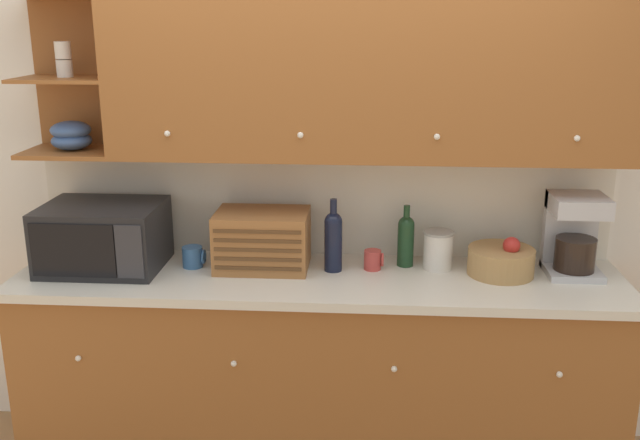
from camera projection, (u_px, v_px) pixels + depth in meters
The scene contains 14 objects.
ground_plane at pixel (323, 424), 3.74m from camera, with size 24.00×24.00×0.00m, color #9E754C.
wall_back at pixel (324, 181), 3.40m from camera, with size 5.09×0.06×2.60m.
counter_unit at pixel (319, 370), 3.32m from camera, with size 2.71×0.63×0.95m.
backsplash_panel at pixel (323, 203), 3.39m from camera, with size 2.69×0.01×0.51m.
upper_cabinets at pixel (359, 78), 3.07m from camera, with size 2.69×0.35×0.70m.
microwave at pixel (103, 236), 3.23m from camera, with size 0.53×0.42×0.30m.
mug at pixel (193, 257), 3.27m from camera, with size 0.10×0.09×0.10m.
bread_box at pixel (262, 240), 3.24m from camera, with size 0.42×0.30×0.26m.
second_wine_bottle at pixel (333, 239), 3.19m from camera, with size 0.08×0.08×0.33m.
mug_blue_second at pixel (373, 260), 3.24m from camera, with size 0.09×0.08×0.09m.
wine_bottle at pixel (406, 238), 3.26m from camera, with size 0.08×0.08×0.29m.
storage_canister at pixel (438, 250), 3.23m from camera, with size 0.14×0.14×0.18m.
fruit_basket at pixel (501, 261), 3.17m from camera, with size 0.29×0.29×0.18m.
coffee_maker at pixel (574, 234), 3.15m from camera, with size 0.23×0.24×0.36m.
Camera 1 is at (0.22, -3.28, 2.07)m, focal length 40.00 mm.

